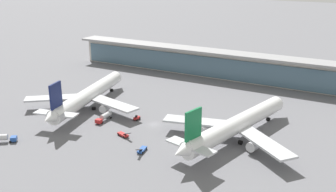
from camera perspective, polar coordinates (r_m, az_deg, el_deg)
ground_plane at (r=153.74m, az=-2.08°, el=-4.13°), size 1200.00×1200.00×0.00m
airliner_left_stand at (r=172.59m, az=-11.61°, el=0.08°), size 51.28×67.75×18.22m
airliner_centre_stand at (r=140.02m, az=9.82°, el=-4.19°), size 51.39×67.83×18.22m
service_truck_near_nose_red at (r=157.95m, az=-4.56°, el=-3.21°), size 1.74×2.88×2.05m
service_truck_under_wing_red at (r=143.60m, az=-6.51°, el=-5.58°), size 6.89×3.39×2.70m
service_truck_mid_apron_blue at (r=131.74m, az=-3.84°, el=-7.81°), size 2.65×6.94×2.70m
service_truck_by_tail_red at (r=158.48m, az=-9.27°, el=-3.00°), size 2.82×8.70×2.95m
service_truck_on_taxiway_blue at (r=149.63m, az=-22.94°, el=-5.62°), size 8.27×6.89×2.95m
terminal_building at (r=216.18m, az=8.37°, el=4.56°), size 188.77×12.80×15.20m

